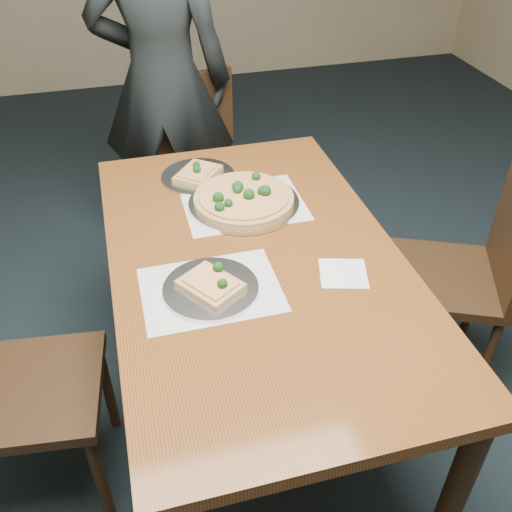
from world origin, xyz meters
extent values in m
plane|color=black|center=(0.00, 0.00, 0.00)|extent=(8.00, 8.00, 0.00)
cube|color=#5D3012|center=(0.06, 0.43, 0.73)|extent=(0.90, 1.50, 0.04)
cylinder|color=black|center=(-0.33, 1.12, 0.35)|extent=(0.07, 0.07, 0.70)
cylinder|color=black|center=(0.45, -0.26, 0.35)|extent=(0.07, 0.07, 0.70)
cylinder|color=black|center=(0.45, 1.12, 0.35)|extent=(0.07, 0.07, 0.70)
cube|color=black|center=(0.11, 1.44, 0.45)|extent=(0.51, 0.51, 0.04)
cylinder|color=black|center=(-0.02, 1.22, 0.21)|extent=(0.04, 0.04, 0.43)
cylinder|color=black|center=(-0.11, 1.57, 0.21)|extent=(0.04, 0.04, 0.43)
cylinder|color=black|center=(0.33, 1.31, 0.21)|extent=(0.04, 0.04, 0.43)
cylinder|color=black|center=(0.24, 1.66, 0.21)|extent=(0.04, 0.04, 0.43)
cube|color=black|center=(0.07, 1.62, 0.69)|extent=(0.42, 0.14, 0.44)
cube|color=black|center=(-0.68, 0.33, 0.45)|extent=(0.47, 0.47, 0.04)
cylinder|color=black|center=(-0.52, 0.13, 0.21)|extent=(0.04, 0.04, 0.43)
cylinder|color=black|center=(-0.48, 0.49, 0.21)|extent=(0.04, 0.04, 0.43)
cylinder|color=black|center=(-0.83, 0.53, 0.21)|extent=(0.04, 0.04, 0.43)
cube|color=black|center=(0.82, 0.48, 0.45)|extent=(0.56, 0.56, 0.04)
cylinder|color=black|center=(0.73, 0.72, 0.21)|extent=(0.04, 0.04, 0.43)
cylinder|color=black|center=(1.06, 0.57, 0.21)|extent=(0.04, 0.04, 0.43)
cylinder|color=black|center=(0.58, 0.39, 0.21)|extent=(0.04, 0.04, 0.43)
cylinder|color=black|center=(0.91, 0.24, 0.21)|extent=(0.04, 0.04, 0.43)
imported|color=black|center=(-0.06, 1.64, 0.88)|extent=(0.73, 0.57, 1.76)
cube|color=white|center=(0.10, 0.73, 0.75)|extent=(0.42, 0.32, 0.00)
cube|color=white|center=(-0.11, 0.31, 0.75)|extent=(0.40, 0.30, 0.00)
cylinder|color=silver|center=(0.10, 0.73, 0.76)|extent=(0.39, 0.39, 0.01)
cylinder|color=#AF8043|center=(0.10, 0.73, 0.77)|extent=(0.35, 0.35, 0.02)
cylinder|color=#F9DA81|center=(0.10, 0.73, 0.79)|extent=(0.32, 0.32, 0.01)
sphere|color=#123C13|center=(0.17, 0.72, 0.80)|extent=(0.04, 0.04, 0.04)
sphere|color=#123C13|center=(0.11, 0.71, 0.80)|extent=(0.04, 0.04, 0.04)
sphere|color=#123C13|center=(0.16, 0.72, 0.80)|extent=(0.03, 0.03, 0.03)
sphere|color=#123C13|center=(0.17, 0.72, 0.80)|extent=(0.03, 0.03, 0.03)
sphere|color=#123C13|center=(0.08, 0.75, 0.80)|extent=(0.03, 0.03, 0.03)
sphere|color=#123C13|center=(0.00, 0.72, 0.80)|extent=(0.04, 0.04, 0.04)
sphere|color=#123C13|center=(0.03, 0.68, 0.80)|extent=(0.03, 0.03, 0.03)
sphere|color=#123C13|center=(0.09, 0.77, 0.80)|extent=(0.04, 0.04, 0.04)
sphere|color=#123C13|center=(0.17, 0.83, 0.80)|extent=(0.03, 0.03, 0.03)
sphere|color=#123C13|center=(0.00, 0.66, 0.80)|extent=(0.03, 0.03, 0.03)
cylinder|color=silver|center=(-0.11, 0.31, 0.76)|extent=(0.28, 0.28, 0.01)
cube|color=#AF8043|center=(-0.11, 0.31, 0.77)|extent=(0.20, 0.21, 0.02)
cube|color=#F9DA81|center=(-0.11, 0.31, 0.78)|extent=(0.16, 0.17, 0.01)
sphere|color=#123C13|center=(-0.08, 0.28, 0.79)|extent=(0.03, 0.03, 0.03)
sphere|color=#123C13|center=(-0.07, 0.36, 0.79)|extent=(0.03, 0.03, 0.03)
cylinder|color=silver|center=(-0.02, 0.96, 0.76)|extent=(0.28, 0.28, 0.01)
cube|color=#AF8043|center=(-0.02, 0.96, 0.77)|extent=(0.21, 0.21, 0.02)
cube|color=#F9DA81|center=(-0.02, 0.96, 0.78)|extent=(0.17, 0.17, 0.01)
sphere|color=#123C13|center=(-0.02, 0.99, 0.79)|extent=(0.03, 0.03, 0.03)
sphere|color=#123C13|center=(-0.03, 0.95, 0.79)|extent=(0.03, 0.03, 0.03)
cube|color=white|center=(0.29, 0.28, 0.75)|extent=(0.17, 0.17, 0.01)
camera|label=1|loc=(-0.30, -0.93, 1.85)|focal=40.00mm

